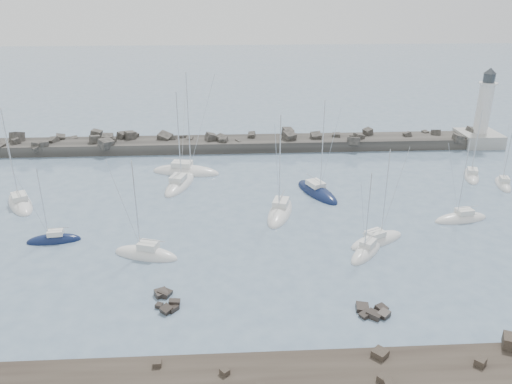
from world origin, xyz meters
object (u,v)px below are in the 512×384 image
(sailboat_2, at_px, (54,240))
(sailboat_8, at_px, (317,192))
(sailboat_10, at_px, (471,176))
(sailboat_9, at_px, (461,219))
(sailboat_1, at_px, (20,204))
(sailboat_5, at_px, (146,255))
(lighthouse, at_px, (480,128))
(sailboat_12, at_px, (503,185))
(sailboat_7, at_px, (377,241))
(sailboat_13, at_px, (366,252))
(sailboat_6, at_px, (280,213))
(sailboat_4, at_px, (186,172))
(sailboat_3, at_px, (180,185))

(sailboat_2, height_order, sailboat_8, sailboat_8)
(sailboat_10, bearing_deg, sailboat_9, -119.15)
(sailboat_1, bearing_deg, sailboat_5, -37.91)
(lighthouse, bearing_deg, sailboat_9, -118.69)
(sailboat_9, bearing_deg, sailboat_10, 60.85)
(sailboat_12, bearing_deg, sailboat_7, -145.69)
(sailboat_12, bearing_deg, sailboat_1, -177.50)
(lighthouse, height_order, sailboat_8, lighthouse)
(sailboat_13, bearing_deg, sailboat_5, 178.20)
(lighthouse, distance_m, sailboat_9, 35.26)
(sailboat_5, xyz_separation_m, sailboat_8, (21.57, 16.33, -0.02))
(sailboat_1, bearing_deg, sailboat_6, -7.92)
(sailboat_13, bearing_deg, sailboat_8, 98.47)
(sailboat_10, xyz_separation_m, sailboat_12, (3.02, -3.72, 0.01))
(sailboat_10, bearing_deg, sailboat_1, -174.14)
(sailboat_5, bearing_deg, sailboat_8, 37.12)
(sailboat_7, bearing_deg, sailboat_9, 22.50)
(sailboat_1, height_order, sailboat_7, sailboat_1)
(sailboat_1, relative_size, sailboat_4, 0.84)
(sailboat_1, bearing_deg, sailboat_2, -54.06)
(sailboat_12, bearing_deg, sailboat_6, -166.99)
(sailboat_1, bearing_deg, sailboat_8, 2.34)
(sailboat_10, relative_size, sailboat_13, 1.07)
(sailboat_6, height_order, sailboat_9, sailboat_6)
(sailboat_5, bearing_deg, sailboat_2, 160.26)
(lighthouse, xyz_separation_m, sailboat_5, (-55.01, -37.61, -2.94))
(sailboat_2, distance_m, sailboat_3, 20.84)
(sailboat_8, relative_size, sailboat_9, 1.28)
(sailboat_1, bearing_deg, sailboat_9, -7.89)
(sailboat_8, bearing_deg, lighthouse, 32.47)
(sailboat_9, bearing_deg, sailboat_1, 172.11)
(sailboat_7, bearing_deg, sailboat_3, 142.46)
(sailboat_7, xyz_separation_m, sailboat_10, (20.28, 19.61, 0.01))
(sailboat_5, relative_size, sailboat_13, 1.15)
(sailboat_10, relative_size, sailboat_12, 1.18)
(sailboat_1, height_order, sailboat_8, sailboat_8)
(sailboat_7, bearing_deg, sailboat_6, 141.84)
(sailboat_7, bearing_deg, sailboat_8, 106.91)
(sailboat_5, bearing_deg, sailboat_12, 19.70)
(sailboat_3, bearing_deg, sailboat_13, -43.44)
(sailboat_8, xyz_separation_m, sailboat_10, (24.71, 5.04, -0.00))
(sailboat_6, distance_m, sailboat_8, 8.75)
(sailboat_5, bearing_deg, sailboat_13, -1.80)
(sailboat_5, distance_m, sailboat_7, 26.06)
(sailboat_12, bearing_deg, sailboat_5, -160.30)
(sailboat_1, height_order, sailboat_9, sailboat_1)
(sailboat_7, relative_size, sailboat_8, 0.82)
(sailboat_2, xyz_separation_m, sailboat_5, (11.09, -3.98, 0.02))
(sailboat_2, relative_size, sailboat_9, 0.86)
(sailboat_3, height_order, sailboat_7, sailboat_3)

